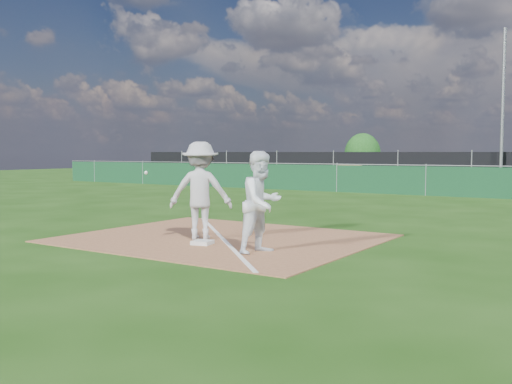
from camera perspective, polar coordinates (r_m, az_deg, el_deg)
ground at (r=19.72m, az=12.40°, el=-1.28°), size 90.00×90.00×0.00m
infield_dirt at (r=11.81m, az=-3.46°, el=-4.64°), size 6.00×5.00×0.02m
foul_line at (r=11.81m, az=-3.46°, el=-4.57°), size 5.01×5.01×0.01m
green_fence at (r=24.40m, az=16.62°, el=1.06°), size 44.00×0.05×1.20m
dirt_mound at (r=29.43m, az=9.23°, el=1.62°), size 3.38×2.60×1.17m
black_fence at (r=32.13m, az=20.74°, el=2.17°), size 46.00×0.04×1.80m
parking_lot at (r=37.06m, az=22.40°, el=0.95°), size 46.00×9.00×0.01m
light_pole at (r=31.61m, az=23.44°, el=7.70°), size 0.16×0.16×8.00m
first_base at (r=11.00m, az=-5.38°, el=-5.04°), size 0.42×0.42×0.07m
play_at_first at (r=11.56m, az=-5.58°, el=0.14°), size 2.08×1.27×1.97m
runner at (r=10.00m, az=0.57°, el=-1.05°), size 0.86×1.01×1.80m
car_left at (r=39.71m, az=11.40°, el=2.41°), size 4.59×3.21×1.45m
car_mid at (r=37.86m, az=19.28°, el=2.26°), size 4.73×1.82×1.54m
tree_left at (r=44.15m, az=10.60°, el=3.77°), size 2.72×2.72×3.23m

